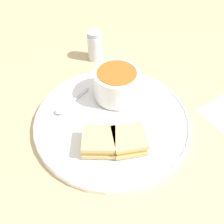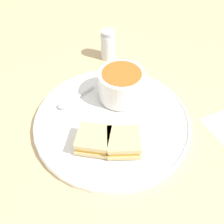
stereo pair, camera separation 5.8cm
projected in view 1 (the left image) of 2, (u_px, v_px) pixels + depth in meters
name	position (u px, v px, depth m)	size (l,w,h in m)	color
ground_plane	(112.00, 123.00, 0.61)	(2.40, 2.40, 0.00)	#D1B27F
plate	(112.00, 120.00, 0.60)	(0.36, 0.36, 0.02)	white
soup_bowl	(117.00, 84.00, 0.62)	(0.11, 0.11, 0.07)	white
spoon	(64.00, 107.00, 0.61)	(0.11, 0.02, 0.01)	silver
sandwich_half_near	(99.00, 142.00, 0.53)	(0.09, 0.09, 0.03)	#DBBC7F
sandwich_half_far	(129.00, 141.00, 0.53)	(0.09, 0.09, 0.03)	#DBBC7F
salt_shaker	(95.00, 46.00, 0.75)	(0.04, 0.04, 0.09)	silver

